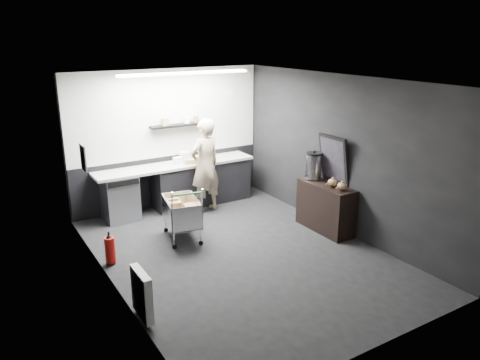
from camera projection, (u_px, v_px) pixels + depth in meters
floor at (241, 254)px, 7.40m from camera, size 5.50×5.50×0.00m
ceiling at (241, 80)px, 6.59m from camera, size 5.50×5.50×0.00m
wall_back at (168, 138)px, 9.23m from camera, size 5.50×0.00×5.50m
wall_front at (382, 238)px, 4.75m from camera, size 5.50×0.00×5.50m
wall_left at (108, 195)px, 6.00m from camera, size 0.00×5.50×5.50m
wall_right at (341, 155)px, 7.98m from camera, size 0.00×5.50×5.50m
kitchen_wall_panel at (167, 113)px, 9.07m from camera, size 3.95×0.02×1.70m
dado_panel at (171, 180)px, 9.47m from camera, size 3.95×0.02×1.00m
floating_shelf at (180, 125)px, 9.14m from camera, size 1.20×0.22×0.04m
wall_clock at (230, 93)px, 9.66m from camera, size 0.20×0.03×0.20m
poster at (83, 158)px, 7.01m from camera, size 0.02×0.30×0.40m
poster_red_band at (83, 153)px, 6.99m from camera, size 0.02×0.22×0.10m
radiator at (142, 294)px, 5.60m from camera, size 0.10×0.50×0.60m
ceiling_strip at (185, 73)px, 8.10m from camera, size 2.40×0.20×0.04m
prep_counter at (183, 185)px, 9.30m from camera, size 3.20×0.61×0.90m
person at (205, 166)px, 8.93m from camera, size 0.74×0.57×1.83m
shopping_cart at (182, 213)px, 7.82m from camera, size 0.68×0.97×0.96m
sideboard at (325, 201)px, 8.18m from camera, size 0.48×1.12×1.68m
fire_extinguisher at (110, 249)px, 7.01m from camera, size 0.15×0.15×0.50m
cardboard_box at (195, 160)px, 9.24m from camera, size 0.52×0.43×0.09m
pink_tub at (185, 157)px, 9.16m from camera, size 0.22×0.22×0.22m
white_container at (178, 161)px, 9.05m from camera, size 0.17×0.13×0.14m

